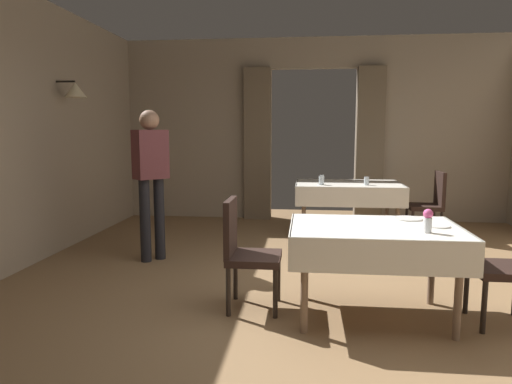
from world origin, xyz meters
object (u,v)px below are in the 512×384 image
Objects in this scene: plate_mid_c at (437,226)px; glass_far_b at (322,178)px; dining_table_far at (348,189)px; dining_table_mid at (374,237)px; glass_far_a at (322,180)px; chair_mid_left at (245,248)px; plate_far_d at (359,181)px; flower_vase_mid at (428,220)px; glass_far_c at (367,181)px; chair_far_right at (430,201)px; person_waiter_by_doorway at (151,172)px; plate_mid_b at (408,219)px.

glass_far_b is at bearing 104.42° from plate_mid_c.
dining_table_far is 14.32× the size of glass_far_b.
dining_table_mid is 2.76m from glass_far_a.
glass_far_a is (-0.33, 2.74, 0.15)m from dining_table_mid.
chair_mid_left is 3.13m from glass_far_b.
glass_far_b is 0.57m from plate_far_d.
dining_table_mid is 3.14m from glass_far_b.
plate_mid_c is at bearing 60.07° from flower_vase_mid.
glass_far_c reaches higher than plate_mid_c.
plate_far_d is at bearing 161.75° from chair_far_right.
chair_far_right is 1.54m from glass_far_b.
flower_vase_mid is 0.10× the size of person_waiter_by_doorway.
glass_far_a is at bearing -172.70° from chair_far_right.
glass_far_c is at bearing -84.41° from plate_far_d.
flower_vase_mid is (0.29, -3.22, 0.18)m from dining_table_far.
plate_mid_b is at bearing 120.59° from plate_mid_c.
chair_mid_left is 1.89m from person_waiter_by_doorway.
glass_far_b is at bearing 102.63° from plate_mid_b.
person_waiter_by_doorway is at bearing 148.48° from dining_table_mid.
chair_far_right is 8.96× the size of glass_far_b.
glass_far_c is at bearing 94.12° from plate_mid_c.
chair_mid_left is at bearing -116.37° from glass_far_c.
person_waiter_by_doorway is (-2.64, 1.62, 0.18)m from flower_vase_mid.
glass_far_a is at bearing -138.16° from plate_far_d.
chair_mid_left is (-1.10, -2.92, -0.15)m from dining_table_far.
plate_mid_b is at bearing -22.96° from person_waiter_by_doorway.
plate_far_d reaches higher than dining_table_far.
plate_far_d is at bearing 12.51° from glass_far_b.
plate_mid_c is 3.11m from person_waiter_by_doorway.
glass_far_c is (0.28, 2.77, 0.15)m from dining_table_mid.
glass_far_c is at bearing -47.14° from dining_table_far.
dining_table_mid is 3.25m from plate_far_d.
plate_mid_c is at bearing -103.64° from chair_far_right.
plate_mid_b is 0.32m from plate_mid_c.
person_waiter_by_doorway is (-3.48, -1.52, 0.51)m from chair_far_right.
dining_table_far is at bearing 35.14° from glass_far_a.
dining_table_far is at bearing 95.08° from flower_vase_mid.
flower_vase_mid reaches higher than dining_table_mid.
flower_vase_mid is (0.34, -0.21, 0.19)m from dining_table_mid.
glass_far_b is (0.01, 0.38, -0.01)m from glass_far_a.
glass_far_c reaches higher than dining_table_mid.
glass_far_b reaches higher than dining_table_mid.
dining_table_far is 7.03× the size of plate_far_d.
dining_table_mid is at bearing -94.15° from plate_far_d.
plate_far_d is (0.57, 0.51, -0.05)m from glass_far_a.
chair_far_right reaches higher than dining_table_mid.
dining_table_mid and dining_table_far have the same top height.
chair_far_right is at bearing 23.65° from person_waiter_by_doorway.
glass_far_a is 0.76m from plate_far_d.
glass_far_c is at bearing -169.75° from chair_far_right.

